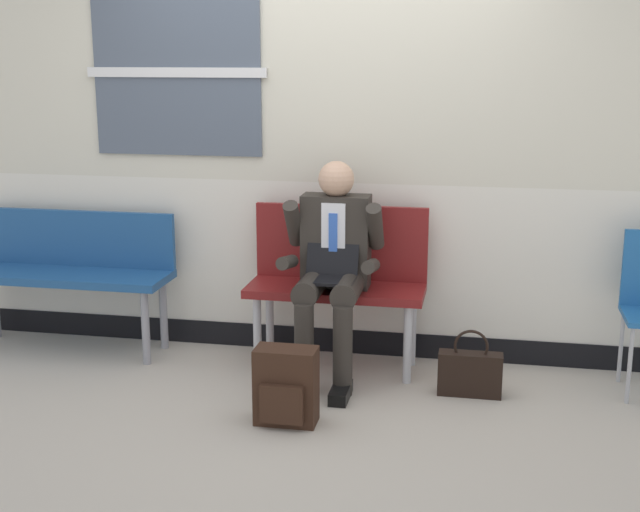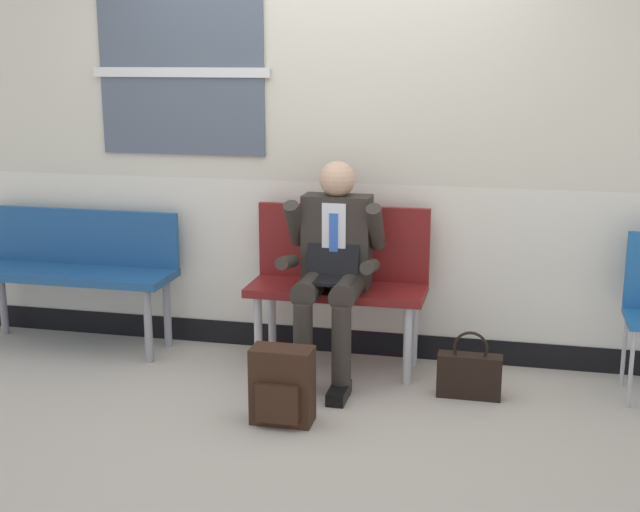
# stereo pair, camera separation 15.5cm
# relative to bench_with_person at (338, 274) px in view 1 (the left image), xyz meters

# --- Properties ---
(ground_plane) EXTENTS (18.00, 18.00, 0.00)m
(ground_plane) POSITION_rel_bench_with_person_xyz_m (-0.12, -0.44, -0.58)
(ground_plane) COLOR #B2A899
(station_wall) EXTENTS (5.70, 0.16, 2.92)m
(station_wall) POSITION_rel_bench_with_person_xyz_m (-0.13, 0.27, 0.87)
(station_wall) COLOR beige
(station_wall) RESTS_ON ground
(bench_with_person) EXTENTS (1.06, 0.42, 0.98)m
(bench_with_person) POSITION_rel_bench_with_person_xyz_m (0.00, 0.00, 0.00)
(bench_with_person) COLOR maroon
(bench_with_person) RESTS_ON ground
(bench_empty) EXTENTS (1.36, 0.42, 0.89)m
(bench_empty) POSITION_rel_bench_with_person_xyz_m (-1.76, -0.01, -0.03)
(bench_empty) COLOR navy
(bench_empty) RESTS_ON ground
(person_seated) EXTENTS (0.57, 0.70, 1.27)m
(person_seated) POSITION_rel_bench_with_person_xyz_m (0.00, -0.20, 0.11)
(person_seated) COLOR #2D2823
(person_seated) RESTS_ON ground
(backpack) EXTENTS (0.32, 0.21, 0.41)m
(backpack) POSITION_rel_bench_with_person_xyz_m (-0.11, -0.90, -0.38)
(backpack) COLOR #331E14
(backpack) RESTS_ON ground
(handbag) EXTENTS (0.36, 0.11, 0.38)m
(handbag) POSITION_rel_bench_with_person_xyz_m (0.81, -0.34, -0.44)
(handbag) COLOR black
(handbag) RESTS_ON ground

